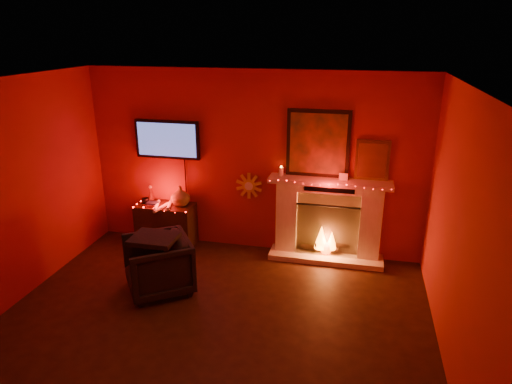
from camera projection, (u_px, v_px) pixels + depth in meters
The scene contains 6 objects.
room at pixel (193, 233), 4.40m from camera, with size 5.00×5.00×5.00m.
fireplace at pixel (328, 212), 6.57m from camera, with size 1.72×0.40×2.18m.
tv at pixel (167, 140), 6.83m from camera, with size 1.00×0.07×1.24m.
sunburst_clock at pixel (249, 186), 6.81m from camera, with size 0.40×0.03×0.40m.
console_table at pixel (167, 222), 7.08m from camera, with size 0.88×0.58×0.98m.
armchair at pixel (158, 265), 5.82m from camera, with size 0.78×0.80×0.73m, color black.
Camera 1 is at (1.49, -3.78, 3.20)m, focal length 32.00 mm.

